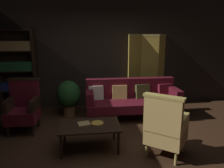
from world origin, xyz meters
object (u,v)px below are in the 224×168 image
object	(u,v)px
bookshelf	(18,68)
book_tan_leather	(84,124)
folding_screen	(149,69)
potted_plant	(69,96)
armchair_wing_left	(23,107)
velvet_couch	(132,98)
brass_tray	(97,123)
coffee_table	(90,127)
armchair_gilt_accent	(165,127)

from	to	relation	value
bookshelf	book_tan_leather	size ratio (longest dim) A/B	10.29
folding_screen	potted_plant	distance (m)	2.28
folding_screen	armchair_wing_left	distance (m)	3.29
folding_screen	book_tan_leather	bearing A→B (deg)	-128.81
bookshelf	velvet_couch	size ratio (longest dim) A/B	0.97
bookshelf	brass_tray	world-z (taller)	bookshelf
folding_screen	coffee_table	size ratio (longest dim) A/B	1.90
velvet_couch	book_tan_leather	xyz separation A→B (m)	(-1.11, -1.32, -0.02)
folding_screen	coffee_table	xyz separation A→B (m)	(-1.68, -2.22, -0.61)
coffee_table	velvet_couch	bearing A→B (deg)	52.89
armchair_gilt_accent	book_tan_leather	xyz separation A→B (m)	(-1.26, 0.41, -0.06)
book_tan_leather	brass_tray	world-z (taller)	book_tan_leather
velvet_couch	potted_plant	distance (m)	1.48
folding_screen	book_tan_leather	xyz separation A→B (m)	(-1.77, -2.20, -0.55)
armchair_gilt_accent	coffee_table	bearing A→B (deg)	161.17
bookshelf	brass_tray	size ratio (longest dim) A/B	9.86
armchair_gilt_accent	armchair_wing_left	size ratio (longest dim) A/B	1.00
bookshelf	coffee_table	distance (m)	2.77
potted_plant	coffee_table	bearing A→B (deg)	-73.89
folding_screen	coffee_table	bearing A→B (deg)	-127.08
bookshelf	potted_plant	world-z (taller)	bookshelf
armchair_wing_left	book_tan_leather	world-z (taller)	armchair_wing_left
bookshelf	armchair_gilt_accent	world-z (taller)	bookshelf
armchair_wing_left	potted_plant	size ratio (longest dim) A/B	1.22
brass_tray	folding_screen	bearing A→B (deg)	54.66
armchair_wing_left	bookshelf	bearing A→B (deg)	108.42
armchair_wing_left	brass_tray	distance (m)	1.65
armchair_wing_left	brass_tray	bearing A→B (deg)	-30.51
armchair_gilt_accent	potted_plant	world-z (taller)	armchair_gilt_accent
book_tan_leather	brass_tray	bearing A→B (deg)	5.74
book_tan_leather	coffee_table	bearing A→B (deg)	-10.67
velvet_couch	potted_plant	size ratio (longest dim) A/B	2.48
velvet_couch	armchair_gilt_accent	bearing A→B (deg)	-85.11
armchair_gilt_accent	book_tan_leather	world-z (taller)	armchair_gilt_accent
coffee_table	folding_screen	bearing A→B (deg)	52.92
velvet_couch	folding_screen	bearing A→B (deg)	52.95
brass_tray	armchair_wing_left	bearing A→B (deg)	149.49
book_tan_leather	potted_plant	bearing A→B (deg)	103.04
bookshelf	armchair_wing_left	xyz separation A→B (m)	(0.40, -1.20, -0.60)
armchair_gilt_accent	brass_tray	distance (m)	1.12
bookshelf	coffee_table	world-z (taller)	bookshelf
velvet_couch	brass_tray	distance (m)	1.57
folding_screen	bookshelf	bearing A→B (deg)	-177.63
coffee_table	potted_plant	xyz separation A→B (m)	(-0.45, 1.56, 0.12)
armchair_wing_left	coffee_table	bearing A→B (deg)	-34.27
book_tan_leather	bookshelf	bearing A→B (deg)	127.67
bookshelf	armchair_wing_left	distance (m)	1.40
velvet_couch	potted_plant	world-z (taller)	velvet_couch
coffee_table	brass_tray	distance (m)	0.15
armchair_wing_left	book_tan_leather	size ratio (longest dim) A/B	5.22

